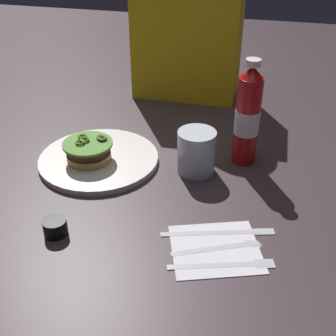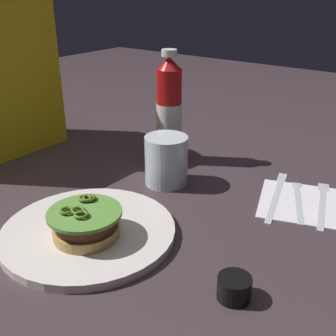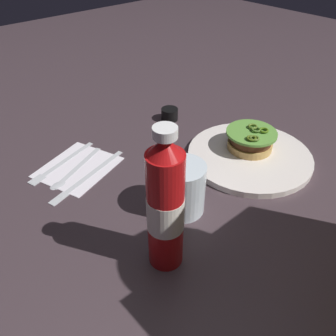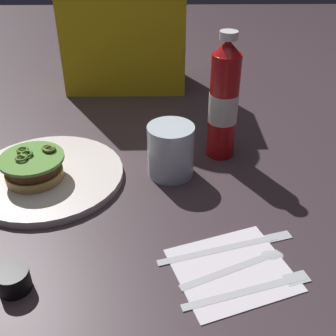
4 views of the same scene
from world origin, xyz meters
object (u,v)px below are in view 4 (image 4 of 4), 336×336
Objects in this scene: ketchup_bottle at (224,102)px; napkin at (232,269)px; condiment_cup at (13,280)px; spoon_utensil at (248,262)px; burger_sandwich at (33,167)px; water_glass at (171,151)px; butter_knife at (235,244)px; fork_utensil at (259,287)px; dinner_plate at (47,176)px.

napkin is at bearing -93.50° from ketchup_bottle.
condiment_cup is at bearing -174.63° from napkin.
spoon_utensil is (0.01, -0.32, -0.11)m from ketchup_bottle.
water_glass is (0.26, 0.03, 0.01)m from burger_sandwich.
burger_sandwich is 0.46× the size of ketchup_bottle.
burger_sandwich is 0.40m from butter_knife.
fork_utensil is (0.03, -0.04, 0.00)m from napkin.
burger_sandwich reaches higher than spoon_utensil.
burger_sandwich is 0.42m from spoon_utensil.
butter_knife is at bearing 103.55° from fork_utensil.
fork_utensil and spoon_utensil have the same top height.
butter_knife is (0.10, -0.21, -0.05)m from water_glass.
condiment_cup is (0.01, -0.27, 0.01)m from dinner_plate.
ketchup_bottle is at bearing 86.50° from napkin.
spoon_utensil is at bearing -70.39° from butter_knife.
burger_sandwich is 0.41m from napkin.
dinner_plate is 1.78× the size of napkin.
napkin is (-0.02, -0.33, -0.12)m from ketchup_bottle.
ketchup_bottle is at bearing 47.35° from condiment_cup.
napkin is 1.00× the size of spoon_utensil.
burger_sandwich is at bearing 145.21° from fork_utensil.
condiment_cup is 0.34m from spoon_utensil.
burger_sandwich is at bearing 97.14° from condiment_cup.
napkin is at bearing 5.37° from condiment_cup.
dinner_plate is 0.42m from spoon_utensil.
condiment_cup is (-0.22, -0.29, -0.04)m from water_glass.
water_glass is 0.27m from spoon_utensil.
fork_utensil is (0.12, -0.29, -0.05)m from water_glass.
water_glass is at bearing 7.30° from burger_sandwich.
condiment_cup reaches higher than napkin.
dinner_plate is at bearing -165.38° from ketchup_bottle.
burger_sandwich is 1.15× the size of water_glass.
butter_knife is at bearing 13.60° from condiment_cup.
fork_utensil is at bearing -37.69° from dinner_plate.
burger_sandwich reaches higher than dinner_plate.
condiment_cup reaches higher than butter_knife.
burger_sandwich is at bearing -163.82° from ketchup_bottle.
butter_knife is (0.01, 0.05, 0.00)m from napkin.
spoon_utensil is (-0.01, 0.05, 0.00)m from fork_utensil.
butter_knife is (0.32, 0.08, -0.01)m from condiment_cup.
fork_utensil is at bearing -76.45° from butter_knife.
ketchup_bottle is at bearing 90.97° from spoon_utensil.
fork_utensil is at bearing -88.05° from ketchup_bottle.
napkin is (0.31, 0.03, -0.01)m from condiment_cup.
condiment_cup is at bearing -166.40° from butter_knife.
condiment_cup is 0.28× the size of napkin.
dinner_plate is 1.53× the size of fork_utensil.
napkin is 0.05m from butter_knife.
butter_knife reaches higher than napkin.
condiment_cup reaches higher than fork_utensil.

